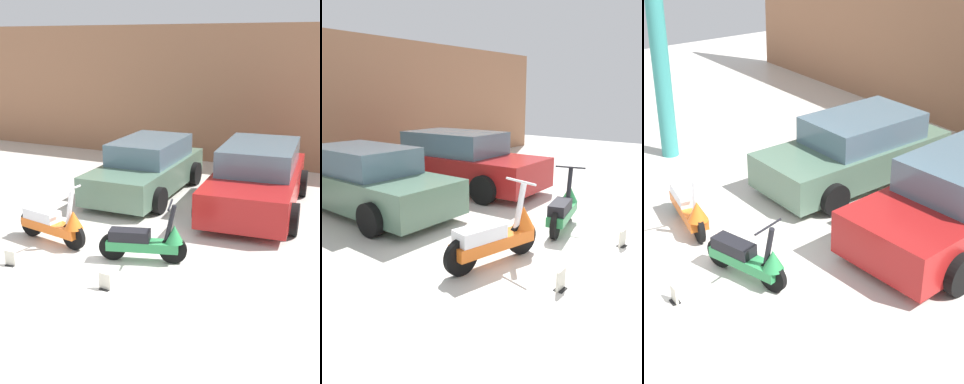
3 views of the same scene
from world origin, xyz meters
TOP-DOWN VIEW (x-y plane):
  - ground_plane at (0.00, 0.00)m, footprint 28.00×28.00m
  - wall_back at (0.00, 7.86)m, footprint 19.60×0.12m
  - scooter_front_left at (-1.27, 0.66)m, footprint 1.60×0.65m
  - scooter_front_right at (0.61, 0.66)m, footprint 1.46×0.70m
  - car_rear_left at (-1.06, 4.14)m, footprint 1.95×3.90m
  - car_rear_center at (1.62, 4.15)m, footprint 2.28×4.30m
  - placard_near_left_scooter at (-1.39, -0.41)m, footprint 0.20×0.13m
  - placard_near_right_scooter at (0.46, -0.46)m, footprint 0.20×0.13m

SIDE VIEW (x-z plane):
  - ground_plane at x=0.00m, z-range 0.00..0.00m
  - placard_near_left_scooter at x=-1.39m, z-range -0.02..0.24m
  - placard_near_right_scooter at x=0.46m, z-range -0.02..0.24m
  - scooter_front_right at x=0.61m, z-range -0.15..0.89m
  - scooter_front_left at x=-1.27m, z-range -0.16..0.96m
  - car_rear_left at x=-1.06m, z-range -0.03..1.28m
  - car_rear_center at x=1.62m, z-range -0.03..1.39m
  - wall_back at x=0.00m, z-range 0.00..4.04m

